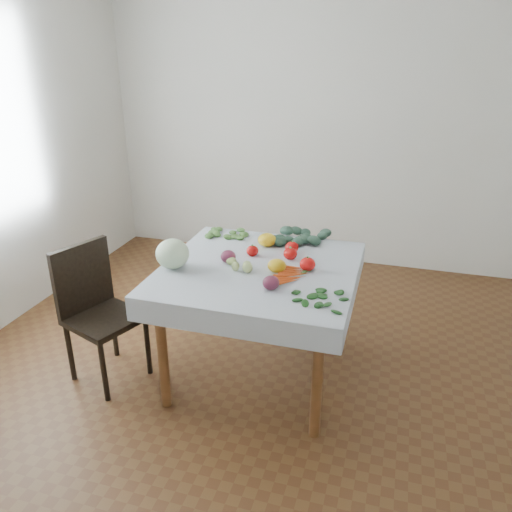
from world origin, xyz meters
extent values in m
plane|color=brown|center=(0.00, 0.00, 0.00)|extent=(4.00, 4.00, 0.00)
cube|color=white|center=(0.00, 2.00, 1.35)|extent=(4.00, 0.04, 2.70)
cube|color=brown|center=(0.00, 0.00, 0.73)|extent=(1.00, 1.00, 0.04)
cylinder|color=brown|center=(-0.44, -0.44, 0.35)|extent=(0.06, 0.06, 0.71)
cylinder|color=brown|center=(0.44, -0.44, 0.35)|extent=(0.06, 0.06, 0.71)
cylinder|color=brown|center=(-0.44, 0.44, 0.35)|extent=(0.06, 0.06, 0.71)
cylinder|color=brown|center=(0.44, 0.44, 0.35)|extent=(0.06, 0.06, 0.71)
cube|color=white|center=(0.00, 0.00, 0.75)|extent=(1.12, 1.12, 0.01)
cube|color=black|center=(-0.89, -0.29, 0.42)|extent=(0.50, 0.50, 0.04)
cube|color=black|center=(-1.06, -0.23, 0.65)|extent=(0.17, 0.38, 0.43)
cylinder|color=black|center=(-1.11, -0.39, 0.20)|extent=(0.03, 0.03, 0.40)
cylinder|color=black|center=(-0.80, -0.50, 0.20)|extent=(0.03, 0.03, 0.40)
cylinder|color=black|center=(-0.99, -0.07, 0.20)|extent=(0.03, 0.03, 0.40)
cylinder|color=black|center=(-0.68, -0.19, 0.20)|extent=(0.03, 0.03, 0.40)
ellipsoid|color=silver|center=(-0.48, -0.15, 0.84)|extent=(0.22, 0.22, 0.17)
ellipsoid|color=red|center=(0.15, 0.16, 0.79)|extent=(0.09, 0.09, 0.07)
ellipsoid|color=red|center=(0.14, 0.26, 0.79)|extent=(0.09, 0.09, 0.07)
ellipsoid|color=red|center=(-0.09, 0.15, 0.79)|extent=(0.08, 0.08, 0.07)
ellipsoid|color=red|center=(0.28, 0.03, 0.80)|extent=(0.10, 0.10, 0.08)
ellipsoid|color=yellow|center=(-0.04, 0.33, 0.80)|extent=(0.14, 0.14, 0.08)
ellipsoid|color=yellow|center=(0.11, -0.04, 0.79)|extent=(0.14, 0.14, 0.08)
ellipsoid|color=#531731|center=(-0.20, 0.01, 0.79)|extent=(0.11, 0.11, 0.08)
ellipsoid|color=#531731|center=(0.14, -0.26, 0.79)|extent=(0.12, 0.12, 0.08)
ellipsoid|color=#C1D67B|center=(-0.09, -0.06, 0.78)|extent=(0.05, 0.05, 0.05)
ellipsoid|color=#C1D67B|center=(-0.12, -0.05, 0.78)|extent=(0.05, 0.05, 0.05)
ellipsoid|color=#C1D67B|center=(-0.09, -0.10, 0.78)|extent=(0.05, 0.05, 0.05)
ellipsoid|color=#C1D67B|center=(-0.06, -0.02, 0.78)|extent=(0.05, 0.05, 0.05)
cone|color=#DF4E18|center=(0.21, 0.02, 0.77)|extent=(0.17, 0.04, 0.03)
cone|color=#DF4E18|center=(0.21, -0.01, 0.77)|extent=(0.17, 0.06, 0.03)
cone|color=#DF4E18|center=(0.21, -0.04, 0.77)|extent=(0.17, 0.07, 0.03)
cone|color=#DF4E18|center=(0.21, -0.07, 0.77)|extent=(0.17, 0.08, 0.03)
cone|color=#DF4E18|center=(0.21, -0.09, 0.77)|extent=(0.17, 0.10, 0.03)
cone|color=#DF4E18|center=(0.21, -0.12, 0.77)|extent=(0.16, 0.11, 0.03)
cone|color=#DF4E18|center=(0.21, -0.15, 0.77)|extent=(0.16, 0.12, 0.03)
cone|color=#DF4E18|center=(0.21, -0.18, 0.77)|extent=(0.15, 0.13, 0.03)
ellipsoid|color=#325243|center=(0.17, 0.47, 0.78)|extent=(0.08, 0.08, 0.05)
ellipsoid|color=#325243|center=(0.13, 0.51, 0.78)|extent=(0.08, 0.08, 0.05)
ellipsoid|color=#325243|center=(0.13, 0.44, 0.78)|extent=(0.08, 0.08, 0.05)
ellipsoid|color=#325243|center=(0.20, 0.51, 0.78)|extent=(0.08, 0.08, 0.05)
ellipsoid|color=#325243|center=(0.07, 0.49, 0.78)|extent=(0.08, 0.08, 0.05)
ellipsoid|color=#325243|center=(0.20, 0.43, 0.78)|extent=(0.08, 0.08, 0.05)
ellipsoid|color=#325243|center=(0.15, 0.56, 0.78)|extent=(0.08, 0.08, 0.05)
ellipsoid|color=#325243|center=(0.07, 0.42, 0.78)|extent=(0.08, 0.08, 0.05)
ellipsoid|color=#325243|center=(0.26, 0.48, 0.78)|extent=(0.08, 0.08, 0.05)
ellipsoid|color=#325243|center=(0.05, 0.55, 0.78)|extent=(0.08, 0.08, 0.05)
ellipsoid|color=#325243|center=(0.16, 0.37, 0.78)|extent=(0.08, 0.08, 0.05)
ellipsoid|color=#325243|center=(0.24, 0.58, 0.78)|extent=(0.08, 0.08, 0.05)
ellipsoid|color=#325243|center=(-0.01, 0.46, 0.78)|extent=(0.08, 0.08, 0.05)
ellipsoid|color=#325243|center=(0.29, 0.40, 0.78)|extent=(0.08, 0.08, 0.05)
ellipsoid|color=#325243|center=(0.10, 0.62, 0.78)|extent=(0.08, 0.08, 0.05)
ellipsoid|color=#164817|center=(0.42, -0.30, 0.76)|extent=(0.07, 0.04, 0.01)
ellipsoid|color=#164817|center=(0.37, -0.30, 0.76)|extent=(0.07, 0.04, 0.01)
ellipsoid|color=#164817|center=(0.42, -0.33, 0.76)|extent=(0.07, 0.04, 0.01)
ellipsoid|color=#164817|center=(0.41, -0.27, 0.76)|extent=(0.07, 0.04, 0.01)
ellipsoid|color=#164817|center=(0.36, -0.33, 0.76)|extent=(0.07, 0.04, 0.01)
ellipsoid|color=#164817|center=(0.46, -0.31, 0.76)|extent=(0.07, 0.04, 0.01)
ellipsoid|color=#164817|center=(0.36, -0.26, 0.76)|extent=(0.07, 0.04, 0.01)
ellipsoid|color=#164817|center=(0.40, -0.37, 0.76)|extent=(0.07, 0.04, 0.01)
ellipsoid|color=#164817|center=(0.46, -0.26, 0.76)|extent=(0.07, 0.04, 0.01)
ellipsoid|color=#164817|center=(0.31, -0.31, 0.76)|extent=(0.07, 0.04, 0.01)
ellipsoid|color=#164817|center=(0.47, -0.36, 0.76)|extent=(0.07, 0.04, 0.01)
ellipsoid|color=#164817|center=(0.39, -0.22, 0.76)|extent=(0.07, 0.04, 0.01)
ellipsoid|color=#164817|center=(0.33, -0.38, 0.76)|extent=(0.07, 0.04, 0.01)
ellipsoid|color=#164817|center=(0.52, -0.29, 0.76)|extent=(0.07, 0.04, 0.01)
ellipsoid|color=#164817|center=(0.29, -0.25, 0.76)|extent=(0.07, 0.04, 0.01)
ellipsoid|color=#164817|center=(0.44, -0.42, 0.76)|extent=(0.07, 0.04, 0.01)
ellipsoid|color=#4D813B|center=(-0.34, 0.46, 0.77)|extent=(0.05, 0.05, 0.02)
ellipsoid|color=#4D813B|center=(-0.38, 0.46, 0.77)|extent=(0.05, 0.05, 0.02)
ellipsoid|color=#4D813B|center=(-0.34, 0.43, 0.77)|extent=(0.05, 0.05, 0.02)
ellipsoid|color=#4D813B|center=(-0.34, 0.48, 0.77)|extent=(0.05, 0.05, 0.02)
ellipsoid|color=#4D813B|center=(-0.39, 0.43, 0.77)|extent=(0.05, 0.05, 0.02)
ellipsoid|color=#4D813B|center=(-0.30, 0.44, 0.77)|extent=(0.05, 0.05, 0.02)
ellipsoid|color=#4D813B|center=(-0.39, 0.49, 0.77)|extent=(0.05, 0.05, 0.02)
ellipsoid|color=#4D813B|center=(-0.36, 0.39, 0.77)|extent=(0.05, 0.05, 0.02)
ellipsoid|color=#4D813B|center=(-0.30, 0.49, 0.77)|extent=(0.05, 0.05, 0.02)
ellipsoid|color=#4D813B|center=(-0.44, 0.45, 0.77)|extent=(0.05, 0.05, 0.02)
ellipsoid|color=#4D813B|center=(-0.29, 0.40, 0.77)|extent=(0.05, 0.05, 0.02)
ellipsoid|color=#4D813B|center=(-0.36, 0.53, 0.77)|extent=(0.05, 0.05, 0.02)
ellipsoid|color=#4D813B|center=(-0.42, 0.38, 0.77)|extent=(0.05, 0.05, 0.02)
ellipsoid|color=#4D813B|center=(-0.24, 0.47, 0.77)|extent=(0.05, 0.05, 0.02)
camera|label=1|loc=(0.74, -2.56, 1.96)|focal=35.00mm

